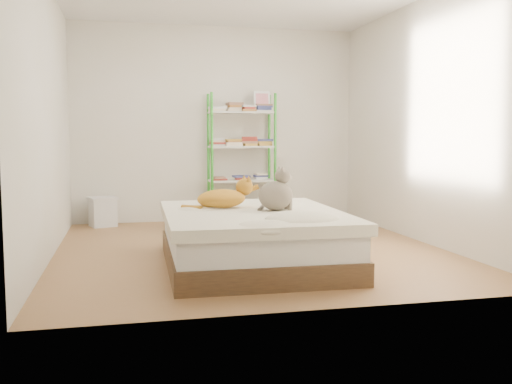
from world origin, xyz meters
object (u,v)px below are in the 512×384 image
object	(u,v)px
shelf_unit	(242,155)
white_bin	(103,211)
grey_cat	(276,189)
cardboard_box	(222,217)
bed	(253,238)
orange_cat	(222,196)

from	to	relation	value
shelf_unit	white_bin	world-z (taller)	shelf_unit
grey_cat	white_bin	world-z (taller)	grey_cat
cardboard_box	white_bin	xyz separation A→B (m)	(-1.41, 0.69, 0.02)
bed	cardboard_box	size ratio (longest dim) A/B	3.11
cardboard_box	shelf_unit	bearing A→B (deg)	84.82
white_bin	shelf_unit	bearing A→B (deg)	0.98
orange_cat	grey_cat	xyz separation A→B (m)	(0.44, -0.24, 0.08)
bed	orange_cat	bearing A→B (deg)	135.28
orange_cat	shelf_unit	xyz separation A→B (m)	(0.67, 2.37, 0.29)
white_bin	grey_cat	bearing A→B (deg)	-58.64
bed	cardboard_box	bearing A→B (deg)	89.85
bed	shelf_unit	xyz separation A→B (m)	(0.44, 2.61, 0.64)
bed	orange_cat	distance (m)	0.49
shelf_unit	white_bin	xyz separation A→B (m)	(-1.81, -0.03, -0.70)
shelf_unit	white_bin	distance (m)	1.93
grey_cat	orange_cat	bearing A→B (deg)	55.99
bed	orange_cat	size ratio (longest dim) A/B	3.53
grey_cat	shelf_unit	xyz separation A→B (m)	(0.23, 2.61, 0.21)
orange_cat	white_bin	world-z (taller)	orange_cat
cardboard_box	white_bin	bearing A→B (deg)	177.25
orange_cat	shelf_unit	world-z (taller)	shelf_unit
cardboard_box	bed	bearing A→B (deg)	-68.23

